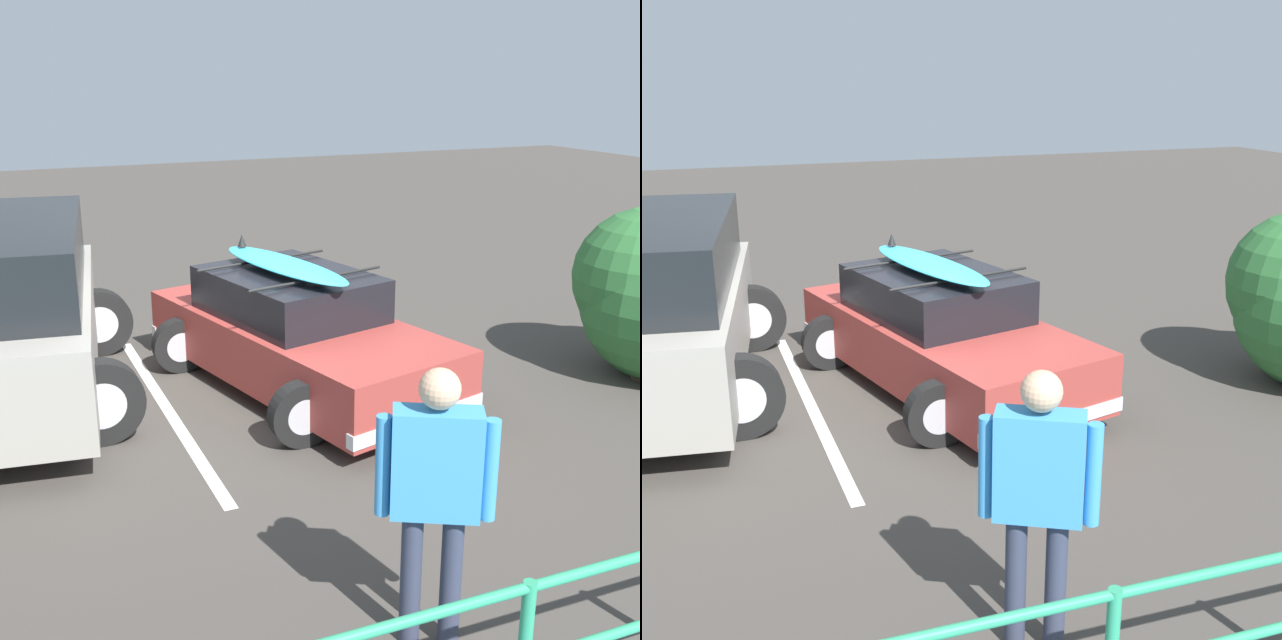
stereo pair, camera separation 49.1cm
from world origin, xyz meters
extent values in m
cube|color=#423D38|center=(0.00, 0.00, -0.01)|extent=(44.00, 44.00, 0.02)
cube|color=silver|center=(0.92, -0.04, 0.00)|extent=(0.12, 4.43, 0.00)
cube|color=#9E3833|center=(-0.58, -0.04, 0.49)|extent=(2.46, 4.18, 0.63)
cube|color=black|center=(-0.55, -0.19, 1.04)|extent=(1.81, 2.15, 0.47)
cube|color=silver|center=(-1.02, 1.83, 0.30)|extent=(1.62, 0.47, 0.14)
cube|color=silver|center=(-0.14, -1.91, 0.30)|extent=(1.62, 0.47, 0.14)
cylinder|color=black|center=(-1.66, 0.95, 0.32)|extent=(0.64, 0.18, 0.64)
cylinder|color=#B7B7BC|center=(-1.66, 0.95, 0.32)|extent=(0.35, 0.19, 0.35)
cylinder|color=black|center=(-0.06, 1.33, 0.32)|extent=(0.64, 0.18, 0.64)
cylinder|color=#B7B7BC|center=(-0.06, 1.33, 0.32)|extent=(0.35, 0.19, 0.35)
cylinder|color=black|center=(-1.11, -1.41, 0.32)|extent=(0.64, 0.18, 0.64)
cylinder|color=#B7B7BC|center=(-1.11, -1.41, 0.32)|extent=(0.35, 0.19, 0.35)
cylinder|color=black|center=(0.50, -1.03, 0.32)|extent=(0.64, 0.18, 0.64)
cylinder|color=#B7B7BC|center=(0.50, -1.03, 0.32)|extent=(0.35, 0.19, 0.35)
cylinder|color=black|center=(-0.66, 0.31, 1.32)|extent=(1.65, 0.42, 0.03)
cylinder|color=black|center=(-0.43, -0.70, 1.32)|extent=(1.65, 0.42, 0.03)
ellipsoid|color=#33B7D6|center=(-0.48, -0.18, 1.38)|extent=(0.98, 2.26, 0.09)
cone|color=black|center=(-0.30, -1.04, 1.49)|extent=(0.10, 0.10, 0.14)
cube|color=#9E998E|center=(2.41, -0.89, 0.74)|extent=(2.50, 4.48, 0.95)
cube|color=black|center=(2.41, -0.89, 1.57)|extent=(2.21, 3.53, 0.72)
cylinder|color=black|center=(2.08, -3.09, 0.84)|extent=(0.76, 0.29, 0.74)
cylinder|color=black|center=(1.65, 0.51, 0.41)|extent=(0.82, 0.22, 0.82)
cylinder|color=#B7B7BC|center=(1.65, 0.51, 0.41)|extent=(0.45, 0.23, 0.45)
cylinder|color=black|center=(1.27, -2.01, 0.41)|extent=(0.82, 0.22, 0.82)
cylinder|color=#B7B7BC|center=(1.27, -2.01, 0.41)|extent=(0.45, 0.23, 0.45)
cylinder|color=#33384C|center=(0.17, 4.21, 0.45)|extent=(0.13, 0.13, 0.89)
cylinder|color=#33384C|center=(0.38, 4.09, 0.45)|extent=(0.13, 0.13, 0.89)
cube|color=#3D8ED1|center=(0.27, 4.15, 1.23)|extent=(0.55, 0.43, 0.67)
sphere|color=#D6A884|center=(0.27, 4.15, 1.69)|extent=(0.24, 0.24, 0.24)
cylinder|color=#3D8ED1|center=(0.00, 4.30, 1.20)|extent=(0.09, 0.09, 0.63)
cylinder|color=#3D8ED1|center=(0.54, 4.00, 1.20)|extent=(0.09, 0.09, 0.63)
cylinder|color=#2D9366|center=(-0.41, 5.11, 1.02)|extent=(7.22, 0.30, 0.06)
cylinder|color=#2D9366|center=(-0.41, 5.11, 0.58)|extent=(7.22, 0.30, 0.06)
camera|label=1|loc=(2.58, 7.68, 3.42)|focal=45.00mm
camera|label=2|loc=(2.12, 7.87, 3.42)|focal=45.00mm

